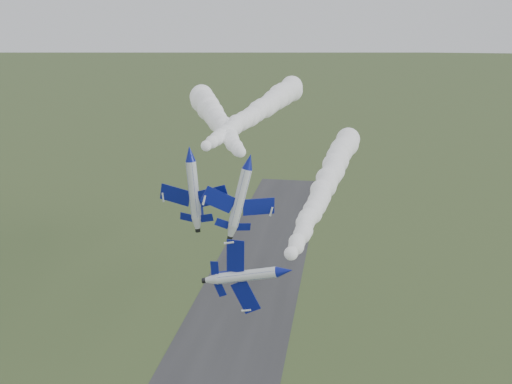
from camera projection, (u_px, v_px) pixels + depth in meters
runway at (222, 364)px, 110.91m from camera, size 24.00×260.00×0.04m
jet_lead at (285, 271)px, 67.85m from camera, size 3.75×11.68×9.40m
smoke_trail_jet_lead at (327, 182)px, 96.39m from camera, size 8.99×58.29×4.96m
jet_pair_left at (190, 154)px, 88.14m from camera, size 11.89×14.09×3.51m
smoke_trail_jet_pair_left at (260, 110)px, 123.07m from camera, size 17.17×70.28×5.85m
jet_pair_right at (249, 162)px, 86.50m from camera, size 11.41×13.48×4.25m
smoke_trail_jet_pair_right at (216, 119)px, 118.27m from camera, size 29.82×59.08×5.84m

